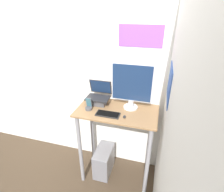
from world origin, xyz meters
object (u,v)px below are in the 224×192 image
object	(u,v)px
monitor	(132,87)
keyboard	(108,114)
cell_phone	(89,107)
mouse	(124,117)
computer_tower	(104,161)
laptop	(98,98)

from	to	relation	value
monitor	keyboard	bearing A→B (deg)	-134.07
cell_phone	mouse	bearing A→B (deg)	-7.40
keyboard	mouse	distance (m)	0.19
keyboard	cell_phone	world-z (taller)	cell_phone
monitor	mouse	distance (m)	0.35
monitor	cell_phone	xyz separation A→B (m)	(-0.47, -0.17, -0.23)
keyboard	cell_phone	size ratio (longest dim) A/B	1.76
monitor	mouse	world-z (taller)	monitor
keyboard	computer_tower	xyz separation A→B (m)	(-0.11, 0.14, -0.90)
keyboard	mouse	size ratio (longest dim) A/B	5.22
laptop	computer_tower	size ratio (longest dim) A/B	0.71
laptop	monitor	world-z (taller)	monitor
cell_phone	computer_tower	bearing A→B (deg)	31.16
monitor	computer_tower	bearing A→B (deg)	-164.86
keyboard	computer_tower	bearing A→B (deg)	129.28
keyboard	mouse	world-z (taller)	mouse
laptop	computer_tower	xyz separation A→B (m)	(0.08, -0.09, -0.97)
monitor	mouse	xyz separation A→B (m)	(-0.03, -0.23, -0.26)
mouse	keyboard	bearing A→B (deg)	178.18
mouse	computer_tower	world-z (taller)	mouse
computer_tower	cell_phone	bearing A→B (deg)	-148.84
laptop	mouse	xyz separation A→B (m)	(0.38, -0.23, -0.07)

